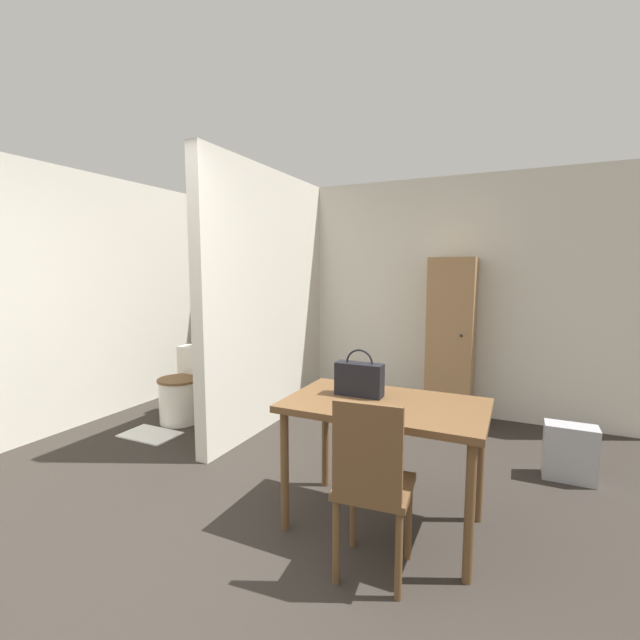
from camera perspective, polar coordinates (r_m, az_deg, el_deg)
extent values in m
plane|color=#2D2823|center=(2.56, -24.65, -30.97)|extent=(16.00, 16.00, 0.00)
cube|color=beige|center=(4.99, 6.31, 3.33)|extent=(5.60, 0.12, 2.50)
cube|color=beige|center=(4.96, -28.14, 2.56)|extent=(0.12, 4.39, 2.50)
cube|color=beige|center=(4.26, -6.85, 2.75)|extent=(0.12, 2.10, 2.50)
cube|color=brown|center=(2.59, 8.67, -11.18)|extent=(1.15, 0.70, 0.04)
cylinder|color=brown|center=(2.67, -4.73, -19.40)|extent=(0.05, 0.05, 0.73)
cylinder|color=brown|center=(2.39, 19.31, -23.10)|extent=(0.05, 0.05, 0.73)
cylinder|color=brown|center=(3.15, 0.71, -15.25)|extent=(0.05, 0.05, 0.73)
cylinder|color=brown|center=(2.91, 20.54, -17.55)|extent=(0.05, 0.05, 0.73)
cube|color=brown|center=(2.33, 7.28, -21.13)|extent=(0.40, 0.40, 0.04)
cube|color=brown|center=(2.07, 6.30, -17.11)|extent=(0.33, 0.06, 0.46)
cylinder|color=brown|center=(2.60, 4.44, -23.80)|extent=(0.04, 0.04, 0.44)
cylinder|color=brown|center=(2.55, 11.74, -24.63)|extent=(0.04, 0.04, 0.44)
cylinder|color=brown|center=(2.36, 2.15, -27.41)|extent=(0.04, 0.04, 0.44)
cylinder|color=brown|center=(2.30, 10.45, -28.52)|extent=(0.04, 0.04, 0.44)
cylinder|color=silver|center=(4.64, -18.21, -10.25)|extent=(0.40, 0.40, 0.43)
cylinder|color=brown|center=(4.58, -18.32, -7.55)|extent=(0.42, 0.42, 0.02)
cube|color=silver|center=(4.74, -16.15, -5.23)|extent=(0.37, 0.18, 0.31)
cube|color=black|center=(2.66, 5.26, -7.89)|extent=(0.29, 0.10, 0.20)
torus|color=black|center=(2.64, 5.28, -5.74)|extent=(0.17, 0.01, 0.17)
cube|color=#997047|center=(4.54, 17.06, -2.58)|extent=(0.44, 0.39, 1.66)
sphere|color=black|center=(4.31, 18.31, -1.99)|extent=(0.02, 0.02, 0.02)
cube|color=silver|center=(4.44, -21.71, -13.99)|extent=(0.52, 0.34, 0.01)
cube|color=#9E9EA3|center=(3.76, 30.35, -14.99)|extent=(0.35, 0.18, 0.41)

